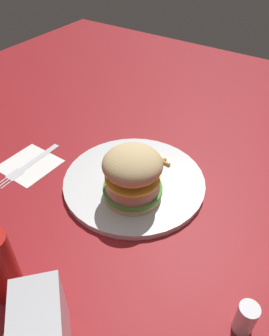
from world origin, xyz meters
TOP-DOWN VIEW (x-y plane):
  - ground_plane at (0.00, 0.00)m, footprint 1.60×1.60m
  - plate at (0.00, -0.02)m, footprint 0.29×0.29m
  - sandwich at (-0.04, -0.04)m, footprint 0.11×0.11m
  - fries_pile at (0.06, -0.02)m, footprint 0.08×0.08m
  - napkin at (-0.08, 0.21)m, footprint 0.11×0.11m
  - fork at (-0.08, 0.21)m, footprint 0.17×0.02m
  - napkin_dispenser at (-0.33, -0.10)m, footprint 0.11×0.11m
  - ketchup_bottle at (-0.30, -0.00)m, footprint 0.04×0.04m
  - salt_shaker at (-0.16, -0.31)m, footprint 0.03×0.03m

SIDE VIEW (x-z plane):
  - ground_plane at x=0.00m, z-range 0.00..0.00m
  - napkin at x=-0.08m, z-range 0.00..0.00m
  - fork at x=-0.08m, z-range 0.00..0.01m
  - plate at x=0.00m, z-range 0.00..0.01m
  - fries_pile at x=0.06m, z-range 0.01..0.02m
  - salt_shaker at x=-0.16m, z-range 0.00..0.06m
  - napkin_dispenser at x=-0.33m, z-range 0.00..0.11m
  - ketchup_bottle at x=-0.30m, z-range 0.00..0.13m
  - sandwich at x=-0.04m, z-range 0.01..0.12m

